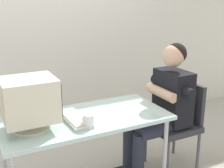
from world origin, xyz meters
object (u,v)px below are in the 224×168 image
(office_chair, at_px, (178,120))
(person_seated, at_px, (163,104))
(desk, at_px, (85,123))
(crt_monitor, at_px, (30,101))
(desk_mug, at_px, (89,121))
(keyboard, at_px, (74,119))

(office_chair, relative_size, person_seated, 0.68)
(desk, distance_m, crt_monitor, 0.52)
(desk_mug, bearing_deg, office_chair, 12.16)
(crt_monitor, height_order, keyboard, crt_monitor)
(crt_monitor, xyz_separation_m, office_chair, (1.45, 0.06, -0.46))
(crt_monitor, height_order, person_seated, person_seated)
(crt_monitor, height_order, office_chair, crt_monitor)
(desk, distance_m, office_chair, 1.02)
(person_seated, relative_size, desk_mug, 11.99)
(crt_monitor, relative_size, person_seated, 0.31)
(desk, bearing_deg, office_chair, 1.69)
(desk, bearing_deg, desk_mug, -103.66)
(desk, relative_size, person_seated, 1.09)
(keyboard, bearing_deg, desk, 11.60)
(crt_monitor, relative_size, office_chair, 0.46)
(office_chair, bearing_deg, person_seated, -180.00)
(office_chair, height_order, person_seated, person_seated)
(desk, relative_size, desk_mug, 13.06)
(office_chair, xyz_separation_m, person_seated, (-0.19, -0.00, 0.20))
(keyboard, xyz_separation_m, person_seated, (0.91, 0.05, -0.05))
(keyboard, bearing_deg, office_chair, 2.60)
(keyboard, relative_size, office_chair, 0.51)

